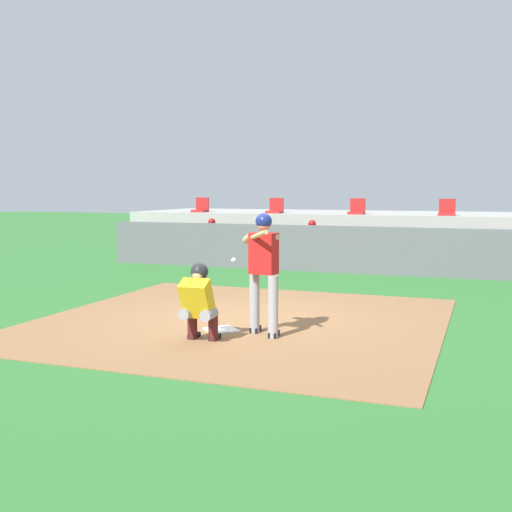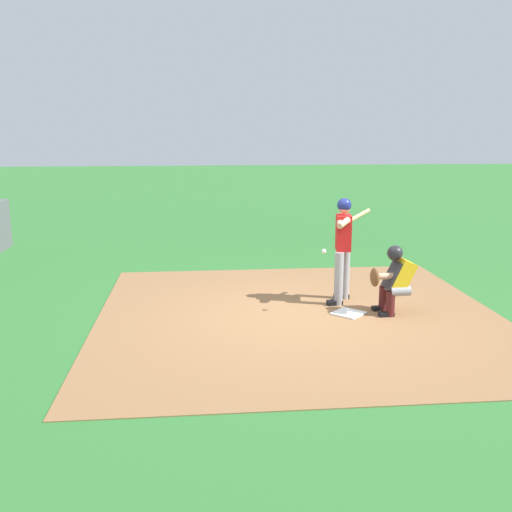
% 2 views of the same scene
% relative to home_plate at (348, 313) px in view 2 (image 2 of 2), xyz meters
% --- Properties ---
extents(ground_plane, '(80.00, 80.00, 0.00)m').
position_rel_home_plate_xyz_m(ground_plane, '(0.00, 0.80, -0.02)').
color(ground_plane, '#2D6B2D').
extents(dirt_infield, '(6.40, 6.40, 0.01)m').
position_rel_home_plate_xyz_m(dirt_infield, '(0.00, 0.80, -0.02)').
color(dirt_infield, olive).
rests_on(dirt_infield, ground).
extents(home_plate, '(0.62, 0.62, 0.02)m').
position_rel_home_plate_xyz_m(home_plate, '(0.00, 0.00, 0.00)').
color(home_plate, white).
rests_on(home_plate, dirt_infield).
extents(batter_at_plate, '(0.64, 0.81, 1.80)m').
position_rel_home_plate_xyz_m(batter_at_plate, '(0.69, -0.05, 1.01)').
color(batter_at_plate, '#99999E').
rests_on(batter_at_plate, ground).
extents(catcher_crouched, '(0.50, 1.51, 1.13)m').
position_rel_home_plate_xyz_m(catcher_crouched, '(-0.02, -0.71, 0.59)').
color(catcher_crouched, gray).
rests_on(catcher_crouched, ground).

